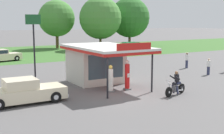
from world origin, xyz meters
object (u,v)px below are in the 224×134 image
(gas_pump_offside, at_px, (127,76))
(bystander_standing_back_lot, at_px, (209,66))
(bystander_admiring_sedan, at_px, (187,60))
(parked_car_second_row_spare, at_px, (133,48))
(roadside_pole_sign, at_px, (34,39))
(gas_pump_nearside, at_px, (111,80))
(parked_car_back_row_centre, at_px, (0,56))
(motorcycle_with_rider, at_px, (176,85))
(parked_car_back_row_far_right, at_px, (93,52))
(featured_classic_sedan, at_px, (24,92))

(gas_pump_offside, height_order, bystander_standing_back_lot, gas_pump_offside)
(bystander_admiring_sedan, bearing_deg, parked_car_second_row_spare, 75.34)
(parked_car_second_row_spare, relative_size, bystander_standing_back_lot, 3.70)
(bystander_standing_back_lot, distance_m, roadside_pole_sign, 15.47)
(parked_car_second_row_spare, bearing_deg, gas_pump_nearside, -127.27)
(parked_car_back_row_centre, bearing_deg, gas_pump_offside, -76.26)
(gas_pump_offside, bearing_deg, gas_pump_nearside, -179.99)
(gas_pump_offside, height_order, parked_car_second_row_spare, gas_pump_offside)
(motorcycle_with_rider, bearing_deg, gas_pump_offside, 123.73)
(bystander_standing_back_lot, relative_size, bystander_admiring_sedan, 0.93)
(gas_pump_nearside, relative_size, bystander_admiring_sedan, 1.16)
(bystander_standing_back_lot, xyz_separation_m, roadside_pole_sign, (-14.95, 2.81, 2.78))
(parked_car_back_row_centre, height_order, parked_car_second_row_spare, parked_car_second_row_spare)
(gas_pump_nearside, height_order, parked_car_back_row_far_right, gas_pump_nearside)
(gas_pump_nearside, xyz_separation_m, bystander_standing_back_lot, (10.96, 1.35, -0.07))
(gas_pump_nearside, distance_m, motorcycle_with_rider, 4.36)
(parked_car_second_row_spare, bearing_deg, featured_classic_sedan, -136.13)
(parked_car_back_row_far_right, distance_m, bystander_admiring_sedan, 13.89)
(parked_car_back_row_centre, xyz_separation_m, bystander_admiring_sedan, (15.70, -14.89, 0.18))
(parked_car_back_row_far_right, bearing_deg, parked_car_back_row_centre, 171.86)
(gas_pump_nearside, distance_m, bystander_standing_back_lot, 11.05)
(parked_car_second_row_spare, relative_size, bystander_admiring_sedan, 3.44)
(parked_car_second_row_spare, xyz_separation_m, bystander_standing_back_lot, (-5.39, -20.14, 0.06))
(motorcycle_with_rider, relative_size, bystander_admiring_sedan, 1.33)
(bystander_standing_back_lot, relative_size, roadside_pole_sign, 0.28)
(motorcycle_with_rider, relative_size, featured_classic_sedan, 0.43)
(bystander_admiring_sedan, bearing_deg, parked_car_back_row_far_right, 107.51)
(featured_classic_sedan, height_order, parked_car_second_row_spare, parked_car_second_row_spare)
(motorcycle_with_rider, bearing_deg, gas_pump_nearside, 138.66)
(parked_car_back_row_far_right, distance_m, parked_car_second_row_spare, 8.92)
(motorcycle_with_rider, distance_m, parked_car_back_row_centre, 24.05)
(gas_pump_offside, xyz_separation_m, parked_car_second_row_spare, (15.00, 21.49, -0.25))
(gas_pump_offside, relative_size, motorcycle_with_rider, 0.98)
(featured_classic_sedan, height_order, parked_car_back_row_centre, parked_car_back_row_centre)
(gas_pump_nearside, bearing_deg, parked_car_back_row_centre, 100.07)
(bystander_admiring_sedan, bearing_deg, featured_classic_sedan, -164.03)
(bystander_admiring_sedan, bearing_deg, roadside_pole_sign, -176.02)
(motorcycle_with_rider, height_order, roadside_pole_sign, roadside_pole_sign)
(featured_classic_sedan, height_order, parked_car_back_row_far_right, parked_car_back_row_far_right)
(featured_classic_sedan, bearing_deg, motorcycle_with_rider, -18.29)
(parked_car_second_row_spare, bearing_deg, motorcycle_with_rider, -118.23)
(bystander_standing_back_lot, bearing_deg, parked_car_second_row_spare, 75.02)
(motorcycle_with_rider, xyz_separation_m, roadside_pole_sign, (-7.26, 7.04, 2.90))
(motorcycle_with_rider, distance_m, featured_classic_sedan, 9.61)
(gas_pump_offside, relative_size, bystander_admiring_sedan, 1.31)
(parked_car_back_row_centre, bearing_deg, gas_pump_nearside, -79.93)
(motorcycle_with_rider, xyz_separation_m, bystander_admiring_sedan, (8.84, 8.16, 0.20))
(featured_classic_sedan, relative_size, roadside_pole_sign, 0.95)
(gas_pump_nearside, height_order, gas_pump_offside, gas_pump_offside)
(gas_pump_nearside, distance_m, bystander_admiring_sedan, 13.22)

